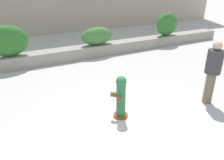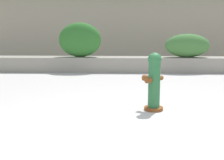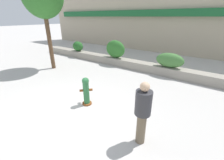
{
  "view_description": "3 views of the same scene",
  "coord_description": "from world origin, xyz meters",
  "views": [
    {
      "loc": [
        -2.24,
        -2.78,
        3.05
      ],
      "look_at": [
        0.51,
        2.4,
        0.42
      ],
      "focal_mm": 35.0,
      "sensor_mm": 36.0,
      "label": 1
    },
    {
      "loc": [
        -0.48,
        -4.5,
        1.58
      ],
      "look_at": [
        -0.69,
        1.63,
        0.49
      ],
      "focal_mm": 50.0,
      "sensor_mm": 36.0,
      "label": 2
    },
    {
      "loc": [
        3.75,
        -2.25,
        3.08
      ],
      "look_at": [
        0.53,
        2.23,
        0.74
      ],
      "focal_mm": 24.0,
      "sensor_mm": 36.0,
      "label": 3
    }
  ],
  "objects": [
    {
      "name": "ground_plane",
      "position": [
        0.0,
        0.0,
        0.0
      ],
      "size": [
        120.0,
        120.0,
        0.0
      ],
      "primitive_type": "plane",
      "color": "#BCB7B2"
    },
    {
      "name": "building_facade",
      "position": [
        0.0,
        11.98,
        3.99
      ],
      "size": [
        30.0,
        1.36,
        8.0
      ],
      "color": "tan",
      "rests_on": "ground"
    },
    {
      "name": "planter_wall_low",
      "position": [
        0.0,
        6.0,
        0.25
      ],
      "size": [
        18.0,
        0.7,
        0.5
      ],
      "primitive_type": "cube",
      "color": "gray",
      "rests_on": "ground"
    },
    {
      "name": "hedge_bush_0",
      "position": [
        -5.57,
        6.0,
        0.88
      ],
      "size": [
        0.94,
        0.68,
        0.76
      ],
      "primitive_type": "ellipsoid",
      "color": "#235B23",
      "rests_on": "planter_wall_low"
    },
    {
      "name": "hedge_bush_1",
      "position": [
        -1.91,
        6.0,
        1.08
      ],
      "size": [
        1.43,
        0.61,
        1.15
      ],
      "primitive_type": "ellipsoid",
      "color": "#2D6B28",
      "rests_on": "planter_wall_low"
    },
    {
      "name": "hedge_bush_2",
      "position": [
        1.68,
        6.0,
        0.89
      ],
      "size": [
        1.49,
        0.62,
        0.78
      ],
      "primitive_type": "ellipsoid",
      "color": "#427538",
      "rests_on": "planter_wall_low"
    },
    {
      "name": "fire_hydrant",
      "position": [
        0.11,
        1.18,
        0.55
      ],
      "size": [
        0.5,
        0.5,
        1.08
      ],
      "color": "brown",
      "rests_on": "ground"
    },
    {
      "name": "pedestrian",
      "position": [
        2.57,
        0.66,
        0.99
      ],
      "size": [
        0.56,
        0.56,
        1.73
      ],
      "color": "brown",
      "rests_on": "ground"
    }
  ]
}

